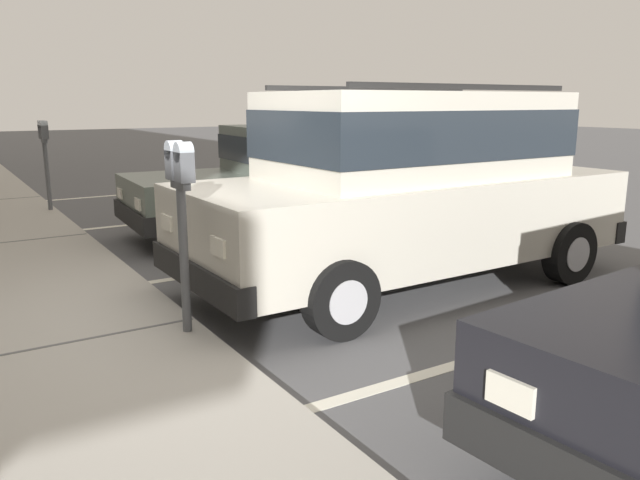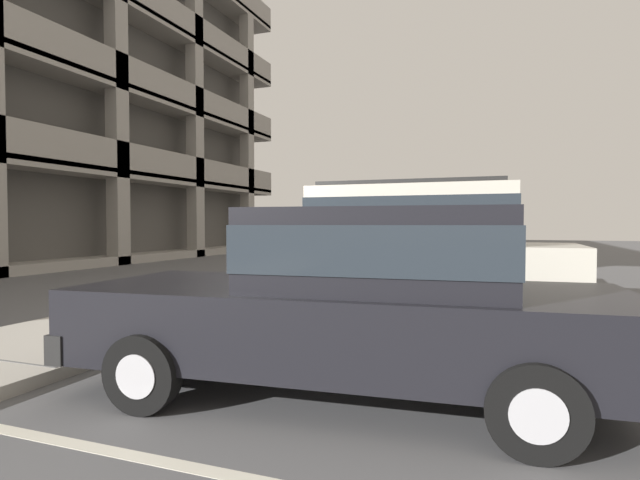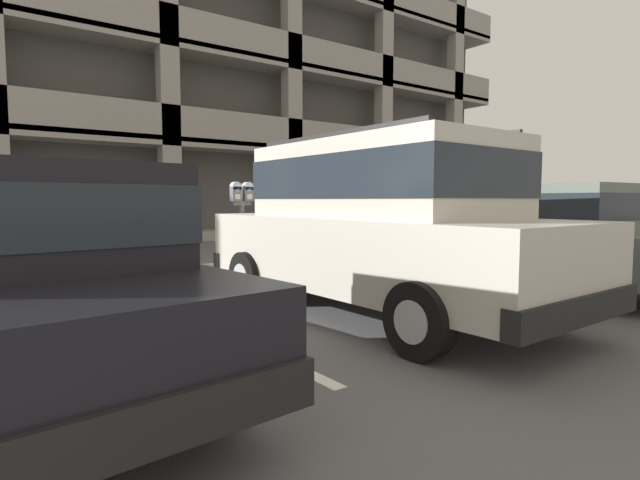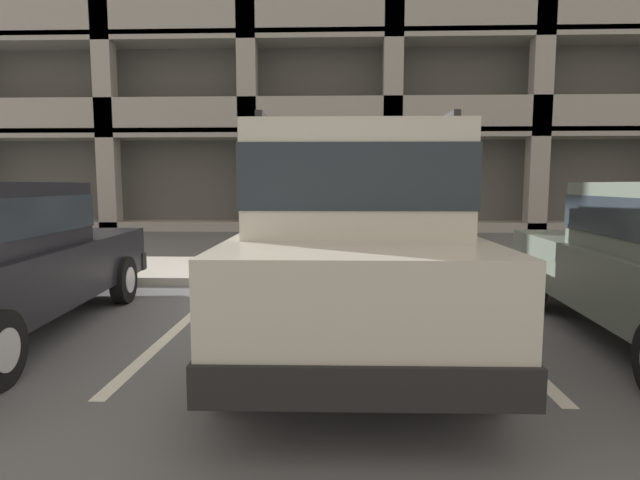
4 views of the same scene
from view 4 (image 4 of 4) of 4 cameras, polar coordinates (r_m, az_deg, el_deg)
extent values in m
cube|color=#565659|center=(7.27, 1.56, -6.09)|extent=(80.00, 80.00, 0.10)
cube|color=#ADA89E|center=(8.52, 1.62, -3.48)|extent=(40.00, 2.20, 0.12)
cube|color=#606060|center=(9.42, -23.52, -2.68)|extent=(0.03, 2.16, 0.00)
cube|color=#606060|center=(8.51, 1.62, -3.07)|extent=(0.03, 2.16, 0.00)
cube|color=#606060|center=(9.39, 26.88, -2.88)|extent=(0.03, 2.16, 0.00)
cube|color=silver|center=(6.13, -14.24, -8.14)|extent=(0.12, 4.80, 0.01)
cube|color=silver|center=(6.11, 17.23, -8.29)|extent=(0.12, 4.80, 0.01)
cube|color=beige|center=(4.95, 3.37, -2.80)|extent=(1.89, 4.72, 0.80)
cube|color=beige|center=(4.84, 3.45, 6.73)|extent=(1.65, 2.93, 0.84)
cube|color=#232B33|center=(4.84, 3.45, 6.98)|extent=(1.68, 2.96, 0.46)
cube|color=black|center=(7.28, 2.70, -2.07)|extent=(1.88, 0.18, 0.24)
cube|color=black|center=(2.80, 5.09, -16.13)|extent=(1.88, 0.18, 0.24)
cube|color=silver|center=(7.32, 7.17, 0.77)|extent=(0.24, 0.03, 0.14)
cube|color=silver|center=(7.29, -1.78, 0.80)|extent=(0.24, 0.03, 0.14)
cylinder|color=black|center=(6.55, 10.82, -4.20)|extent=(0.21, 0.66, 0.66)
cylinder|color=#B2B2B7|center=(6.55, 10.82, -4.20)|extent=(0.22, 0.37, 0.36)
cylinder|color=black|center=(6.50, -5.12, -4.20)|extent=(0.21, 0.66, 0.66)
cylinder|color=#B2B2B7|center=(6.50, -5.12, -4.20)|extent=(0.22, 0.37, 0.36)
cylinder|color=black|center=(3.79, 18.24, -12.25)|extent=(0.21, 0.66, 0.66)
cylinder|color=#B2B2B7|center=(3.79, 18.24, -12.25)|extent=(0.22, 0.37, 0.36)
cylinder|color=black|center=(3.70, -10.26, -12.47)|extent=(0.21, 0.66, 0.66)
cylinder|color=#B2B2B7|center=(3.70, -10.26, -12.47)|extent=(0.22, 0.37, 0.36)
cube|color=black|center=(4.94, 11.67, 11.95)|extent=(0.08, 2.62, 0.05)
cube|color=black|center=(4.89, -4.78, 12.11)|extent=(0.08, 2.62, 0.05)
cube|color=black|center=(7.90, -25.42, -2.24)|extent=(1.74, 0.30, 0.24)
cube|color=silver|center=(7.72, -21.75, -0.46)|extent=(0.24, 0.05, 0.14)
cube|color=silver|center=(8.13, -28.78, -0.48)|extent=(0.24, 0.05, 0.14)
cylinder|color=black|center=(6.89, -21.52, -4.27)|extent=(0.21, 0.61, 0.60)
cylinder|color=#B2B2B7|center=(6.89, -21.52, -4.27)|extent=(0.21, 0.34, 0.33)
cube|color=black|center=(7.67, 27.29, -2.57)|extent=(1.74, 0.25, 0.24)
cube|color=silver|center=(7.90, 30.79, -0.77)|extent=(0.24, 0.04, 0.14)
cube|color=silver|center=(7.50, 23.52, -0.73)|extent=(0.24, 0.04, 0.14)
cylinder|color=black|center=(6.67, 23.17, -4.68)|extent=(0.19, 0.61, 0.60)
cylinder|color=#B2B2B7|center=(6.67, 23.17, -4.68)|extent=(0.20, 0.34, 0.33)
cylinder|color=#595B60|center=(7.50, -0.20, -0.03)|extent=(0.07, 0.07, 1.12)
cube|color=#595B60|center=(7.46, -0.21, 4.49)|extent=(0.28, 0.06, 0.06)
cube|color=#515459|center=(7.46, -0.98, 5.56)|extent=(0.15, 0.11, 0.22)
cylinder|color=#9EA8B2|center=(7.46, -0.98, 6.41)|extent=(0.15, 0.11, 0.15)
cube|color=#B7B293|center=(7.40, -1.00, 5.26)|extent=(0.08, 0.01, 0.08)
cube|color=#515459|center=(7.45, 0.57, 5.56)|extent=(0.15, 0.11, 0.22)
cylinder|color=#9EA8B2|center=(7.45, 0.57, 6.41)|extent=(0.15, 0.11, 0.15)
cube|color=#B7B293|center=(7.39, 0.55, 5.26)|extent=(0.08, 0.01, 0.08)
cube|color=#54514D|center=(21.97, 6.76, 18.11)|extent=(31.36, 8.80, 12.00)
cube|color=gray|center=(20.95, 6.69, 2.59)|extent=(32.00, 10.00, 0.30)
cube|color=gray|center=(20.97, 6.80, 10.80)|extent=(32.00, 10.00, 0.30)
cube|color=gray|center=(16.18, 8.32, 14.06)|extent=(32.00, 0.20, 1.10)
cube|color=gray|center=(21.42, 6.91, 18.83)|extent=(32.00, 10.00, 0.30)
cube|color=gray|center=(16.85, 8.50, 24.22)|extent=(32.00, 0.20, 1.10)
cube|color=gray|center=(18.27, -23.57, 20.06)|extent=(0.60, 0.50, 12.00)
cube|color=gray|center=(16.94, -8.38, 21.65)|extent=(0.60, 0.50, 12.00)
cube|color=gray|center=(16.79, 8.39, 21.80)|extent=(0.60, 0.50, 12.00)
cube|color=gray|center=(17.85, 24.15, 20.38)|extent=(0.60, 0.50, 12.00)
camera|label=1|loc=(10.20, -26.10, 7.79)|focal=35.00mm
camera|label=2|loc=(8.18, -62.57, 2.25)|focal=28.00mm
camera|label=3|loc=(3.89, -78.20, -1.61)|focal=28.00mm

